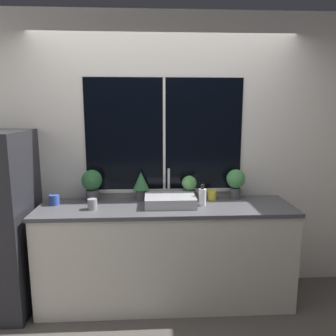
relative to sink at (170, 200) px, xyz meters
name	(u,v)px	position (x,y,z in m)	size (l,w,h in m)	color
ground_plane	(168,319)	(-0.04, -0.32, -0.98)	(14.00, 14.00, 0.00)	#4C4742
wall_back	(164,155)	(-0.04, 0.33, 0.37)	(8.00, 0.09, 2.70)	silver
wall_right	(335,144)	(2.20, 1.18, 0.37)	(0.06, 7.00, 2.70)	silver
counter	(166,254)	(-0.04, -0.03, -0.51)	(2.31, 0.60, 0.93)	silver
sink	(170,200)	(0.00, 0.00, 0.00)	(0.46, 0.40, 0.30)	#ADADB2
potted_plant_far_left	(92,183)	(-0.73, 0.19, 0.13)	(0.20, 0.20, 0.30)	#4C4C51
potted_plant_center_left	(141,184)	(-0.27, 0.19, 0.11)	(0.15, 0.15, 0.27)	#4C4C51
potted_plant_center_right	(189,187)	(0.20, 0.19, 0.08)	(0.14, 0.14, 0.23)	#4C4C51
potted_plant_far_right	(236,181)	(0.65, 0.19, 0.13)	(0.18, 0.18, 0.29)	#4C4C51
soap_bottle	(202,197)	(0.29, -0.03, 0.04)	(0.07, 0.07, 0.20)	white
mug_yellow	(212,195)	(0.42, 0.15, 0.00)	(0.08, 0.08, 0.09)	gold
mug_grey	(92,204)	(-0.69, -0.09, 0.00)	(0.08, 0.08, 0.09)	gray
mug_blue	(54,200)	(-1.06, 0.06, 0.00)	(0.09, 0.09, 0.09)	#3351AD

